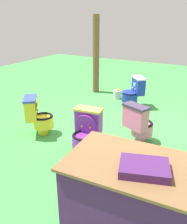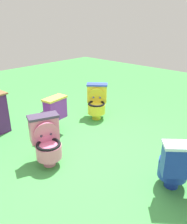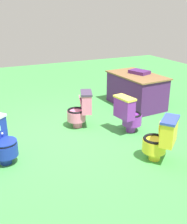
{
  "view_description": "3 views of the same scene",
  "coord_description": "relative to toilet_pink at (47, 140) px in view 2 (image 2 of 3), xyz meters",
  "views": [
    {
      "loc": [
        -1.49,
        4.0,
        2.09
      ],
      "look_at": [
        0.56,
        0.37,
        0.38
      ],
      "focal_mm": 38.54,
      "sensor_mm": 36.0,
      "label": 1
    },
    {
      "loc": [
        -1.99,
        -2.06,
        2.02
      ],
      "look_at": [
        0.6,
        0.38,
        0.54
      ],
      "focal_mm": 36.61,
      "sensor_mm": 36.0,
      "label": 2
    },
    {
      "loc": [
        4.31,
        -1.54,
        2.25
      ],
      "look_at": [
        0.26,
        0.4,
        0.52
      ],
      "focal_mm": 44.03,
      "sensor_mm": 36.0,
      "label": 3
    }
  ],
  "objects": [
    {
      "name": "toilet_purple",
      "position": [
        0.62,
        0.7,
        0.0
      ],
      "size": [
        0.46,
        0.54,
        0.73
      ],
      "rotation": [
        0.0,
        0.0,
        0.13
      ],
      "color": "purple",
      "rests_on": "ground"
    },
    {
      "name": "toilet_blue",
      "position": [
        0.71,
        -1.63,
        -0.0
      ],
      "size": [
        0.64,
        0.62,
        0.73
      ],
      "rotation": [
        0.0,
        0.0,
        5.42
      ],
      "color": "#192D9E",
      "rests_on": "ground"
    },
    {
      "name": "toilet_yellow",
      "position": [
        1.72,
        0.59,
        0.0
      ],
      "size": [
        0.64,
        0.62,
        0.73
      ],
      "rotation": [
        0.0,
        0.0,
        2.25
      ],
      "color": "yellow",
      "rests_on": "ground"
    },
    {
      "name": "ground",
      "position": [
        0.35,
        -0.42,
        -0.37
      ],
      "size": [
        14.0,
        14.0,
        0.0
      ],
      "primitive_type": "plane",
      "color": "#429947"
    },
    {
      "name": "toilet_pink",
      "position": [
        0.0,
        0.0,
        0.0
      ],
      "size": [
        0.55,
        0.6,
        0.73
      ],
      "rotation": [
        0.0,
        0.0,
        2.77
      ],
      "color": "pink",
      "rests_on": "ground"
    }
  ]
}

